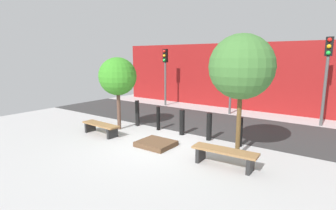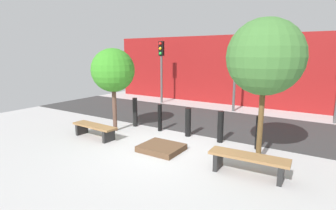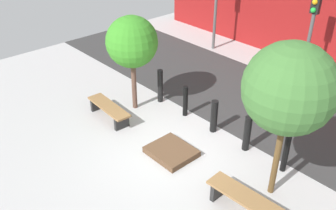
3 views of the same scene
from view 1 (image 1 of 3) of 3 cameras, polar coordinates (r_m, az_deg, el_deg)
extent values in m
plane|color=#AEAEAE|center=(8.86, -2.39, -8.81)|extent=(18.00, 18.00, 0.00)
cube|color=#333333|center=(11.97, 8.95, -3.77)|extent=(18.00, 4.06, 0.01)
cube|color=maroon|center=(15.33, 15.94, 6.01)|extent=(16.20, 0.50, 3.68)
cube|color=black|center=(10.83, -16.56, -4.61)|extent=(0.12, 0.45, 0.37)
cube|color=black|center=(9.79, -12.01, -5.99)|extent=(0.12, 0.45, 0.37)
cube|color=olive|center=(10.25, -14.46, -4.11)|extent=(1.72, 0.53, 0.06)
cube|color=black|center=(7.62, 7.13, -10.49)|extent=(0.12, 0.48, 0.41)
cube|color=black|center=(7.18, 17.50, -12.27)|extent=(0.12, 0.48, 0.41)
cube|color=olive|center=(7.29, 12.21, -9.69)|extent=(1.78, 0.57, 0.06)
cube|color=brown|center=(8.79, -2.63, -8.41)|extent=(1.15, 0.99, 0.16)
cylinder|color=brown|center=(10.77, -10.67, -0.69)|extent=(0.15, 0.15, 1.75)
sphere|color=#388B25|center=(10.60, -10.91, 6.15)|extent=(1.50, 1.50, 1.50)
cylinder|color=brown|center=(7.97, 15.15, -3.37)|extent=(0.13, 0.13, 2.13)
sphere|color=#3E7132|center=(7.75, 15.71, 8.02)|extent=(1.86, 1.86, 1.86)
cylinder|color=black|center=(11.26, -6.71, -1.80)|extent=(0.18, 0.18, 1.09)
cylinder|color=black|center=(10.56, -2.13, -2.91)|extent=(0.15, 0.15, 0.96)
cylinder|color=black|center=(9.92, 3.07, -3.79)|extent=(0.20, 0.20, 0.96)
cylinder|color=black|center=(9.38, 8.94, -4.67)|extent=(0.19, 0.19, 0.99)
cylinder|color=black|center=(8.95, 15.46, -5.68)|extent=(0.14, 0.14, 0.98)
cylinder|color=#525252|center=(15.81, -0.58, 5.98)|extent=(0.12, 0.12, 3.37)
cube|color=black|center=(15.77, -0.59, 10.68)|extent=(0.28, 0.16, 0.78)
sphere|color=red|center=(15.68, -0.82, 11.63)|extent=(0.17, 0.17, 0.17)
sphere|color=orange|center=(15.68, -0.82, 10.68)|extent=(0.17, 0.17, 0.17)
sphere|color=green|center=(15.68, -0.82, 9.73)|extent=(0.17, 0.17, 0.17)
cylinder|color=#4D4D4D|center=(13.79, 13.52, 4.70)|extent=(0.12, 0.12, 3.21)
cube|color=black|center=(13.73, 13.74, 9.75)|extent=(0.28, 0.16, 0.78)
sphere|color=red|center=(13.63, 13.62, 10.85)|extent=(0.17, 0.17, 0.17)
sphere|color=orange|center=(13.63, 13.57, 9.75)|extent=(0.17, 0.17, 0.17)
sphere|color=green|center=(13.64, 13.52, 8.66)|extent=(0.17, 0.17, 0.17)
cylinder|color=#4F4F4F|center=(12.81, 31.05, 4.23)|extent=(0.12, 0.12, 3.73)
cube|color=black|center=(12.77, 31.68, 10.80)|extent=(0.28, 0.16, 0.78)
sphere|color=red|center=(12.68, 31.75, 11.99)|extent=(0.17, 0.17, 0.17)
sphere|color=orange|center=(12.67, 31.64, 10.82)|extent=(0.17, 0.17, 0.17)
sphere|color=green|center=(12.66, 31.53, 9.65)|extent=(0.17, 0.17, 0.17)
camera|label=2|loc=(1.38, -25.82, 1.29)|focal=28.00mm
camera|label=3|loc=(3.39, 78.78, 69.75)|focal=40.00mm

